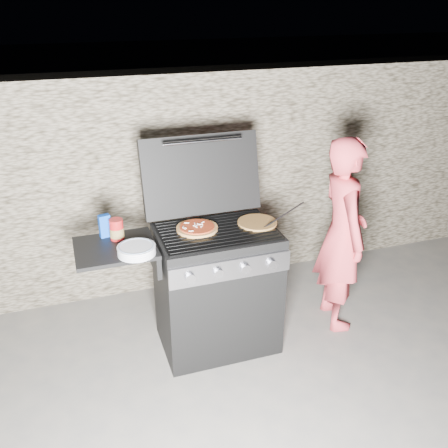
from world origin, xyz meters
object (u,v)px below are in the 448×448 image
object	(u,v)px
gas_grill	(183,295)
person	(342,235)
sauce_jar	(117,229)
pizza_topped	(197,228)

from	to	relation	value
gas_grill	person	distance (m)	1.24
gas_grill	person	size ratio (longest dim) A/B	0.91
sauce_jar	gas_grill	bearing A→B (deg)	-14.23
pizza_topped	person	bearing A→B (deg)	-3.31
gas_grill	sauce_jar	world-z (taller)	sauce_jar
sauce_jar	person	size ratio (longest dim) A/B	0.09
pizza_topped	person	xyz separation A→B (m)	(1.08, -0.06, -0.19)
person	gas_grill	bearing A→B (deg)	98.64
gas_grill	sauce_jar	size ratio (longest dim) A/B	9.71
pizza_topped	person	size ratio (longest dim) A/B	0.19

